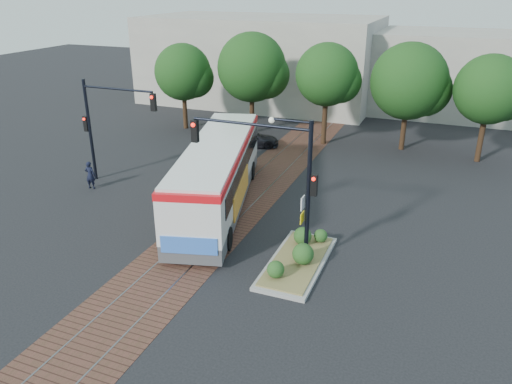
# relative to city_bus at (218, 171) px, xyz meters

# --- Properties ---
(ground) EXTENTS (120.00, 120.00, 0.00)m
(ground) POSITION_rel_city_bus_xyz_m (0.90, -3.23, -1.93)
(ground) COLOR black
(ground) RESTS_ON ground
(trackbed) EXTENTS (3.60, 40.00, 0.02)m
(trackbed) POSITION_rel_city_bus_xyz_m (0.90, 0.77, -1.92)
(trackbed) COLOR brown
(trackbed) RESTS_ON ground
(tree_row) EXTENTS (26.40, 5.60, 7.67)m
(tree_row) POSITION_rel_city_bus_xyz_m (2.11, 13.19, 2.92)
(tree_row) COLOR #382314
(tree_row) RESTS_ON ground
(warehouses) EXTENTS (40.00, 13.00, 8.00)m
(warehouses) POSITION_rel_city_bus_xyz_m (0.37, 25.51, 1.88)
(warehouses) COLOR #ADA899
(warehouses) RESTS_ON ground
(city_bus) EXTENTS (6.04, 13.17, 3.46)m
(city_bus) POSITION_rel_city_bus_xyz_m (0.00, 0.00, 0.00)
(city_bus) COLOR #49494C
(city_bus) RESTS_ON ground
(traffic_island) EXTENTS (2.20, 5.20, 1.13)m
(traffic_island) POSITION_rel_city_bus_xyz_m (5.72, -4.13, -1.60)
(traffic_island) COLOR gray
(traffic_island) RESTS_ON ground
(signal_pole_main) EXTENTS (5.49, 0.46, 6.00)m
(signal_pole_main) POSITION_rel_city_bus_xyz_m (4.76, -4.04, 2.23)
(signal_pole_main) COLOR black
(signal_pole_main) RESTS_ON ground
(signal_pole_left) EXTENTS (4.99, 0.34, 6.00)m
(signal_pole_left) POSITION_rel_city_bus_xyz_m (-7.47, 0.76, 1.94)
(signal_pole_left) COLOR black
(signal_pole_left) RESTS_ON ground
(officer) EXTENTS (0.64, 0.46, 1.64)m
(officer) POSITION_rel_city_bus_xyz_m (-7.85, -0.58, -1.11)
(officer) COLOR black
(officer) RESTS_ON ground
(parked_car) EXTENTS (4.46, 3.19, 1.20)m
(parked_car) POSITION_rel_city_bus_xyz_m (-2.35, 10.10, -1.33)
(parked_car) COLOR black
(parked_car) RESTS_ON ground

